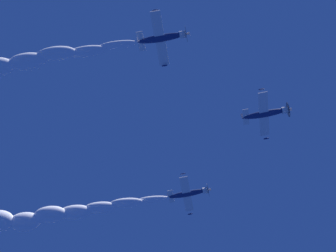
{
  "coord_description": "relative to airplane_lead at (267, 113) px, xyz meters",
  "views": [
    {
      "loc": [
        -23.65,
        -36.46,
        1.85
      ],
      "look_at": [
        -8.4,
        3.85,
        68.87
      ],
      "focal_mm": 57.62,
      "sensor_mm": 36.0,
      "label": 1
    }
  ],
  "objects": [
    {
      "name": "airplane_lead",
      "position": [
        0.0,
        0.0,
        0.0
      ],
      "size": [
        7.16,
        7.65,
        2.47
      ],
      "color": "navy"
    },
    {
      "name": "airplane_right_wingman",
      "position": [
        -18.09,
        -5.46,
        0.75
      ],
      "size": [
        7.11,
        7.68,
        2.34
      ],
      "color": "navy"
    },
    {
      "name": "airplane_left_wingman",
      "position": [
        -4.35,
        19.14,
        1.65
      ],
      "size": [
        7.16,
        7.66,
        2.45
      ],
      "color": "navy"
    }
  ]
}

